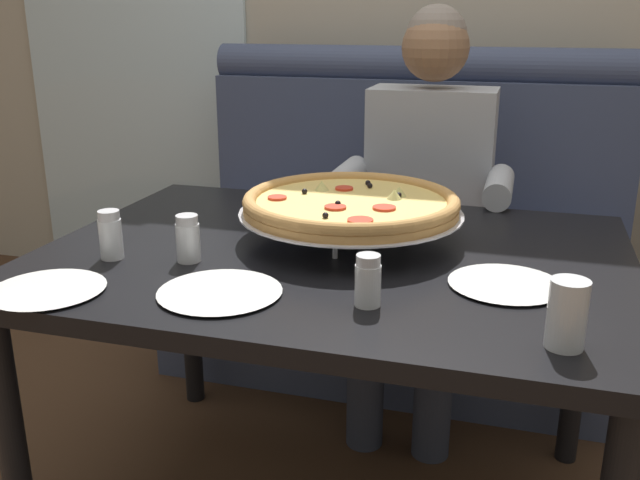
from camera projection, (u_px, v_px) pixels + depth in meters
name	position (u px, v px, depth m)	size (l,w,h in m)	color
booth_bench	(401.00, 254.00, 2.59)	(1.60, 0.78, 1.13)	#424C6B
dining_table	(333.00, 282.00, 1.63)	(1.33, 0.98, 0.72)	black
diner_main	(425.00, 191.00, 2.22)	(0.54, 0.64, 1.27)	#2D3342
pizza	(351.00, 204.00, 1.67)	(0.54, 0.54, 0.12)	silver
shaker_parmesan	(188.00, 242.00, 1.53)	(0.05, 0.05, 0.11)	white
shaker_oregano	(368.00, 284.00, 1.30)	(0.05, 0.05, 0.10)	white
shaker_pepper_flakes	(111.00, 238.00, 1.55)	(0.05, 0.05, 0.11)	white
plate_near_left	(506.00, 281.00, 1.40)	(0.23, 0.23, 0.02)	white
plate_near_right	(220.00, 289.00, 1.36)	(0.25, 0.25, 0.02)	white
plate_far_side	(47.00, 287.00, 1.37)	(0.23, 0.23, 0.02)	white
drinking_glass	(567.00, 318.00, 1.13)	(0.06, 0.06, 0.12)	silver
patio_chair	(225.00, 141.00, 4.15)	(0.43, 0.43, 0.86)	black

